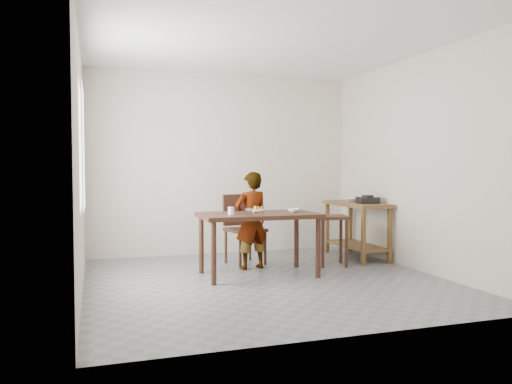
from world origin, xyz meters
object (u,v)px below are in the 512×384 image
object	(u,v)px
dining_chair	(245,229)
stool	(332,240)
child	(251,221)
dining_table	(259,244)
prep_counter	(356,230)

from	to	relation	value
dining_chair	stool	world-z (taller)	dining_chair
dining_chair	child	bearing A→B (deg)	-107.69
dining_table	prep_counter	bearing A→B (deg)	22.15
dining_table	dining_chair	size ratio (longest dim) A/B	1.50
prep_counter	dining_chair	bearing A→B (deg)	178.35
dining_table	child	xyz separation A→B (m)	(0.04, 0.41, 0.25)
child	dining_chair	size ratio (longest dim) A/B	1.33
stool	child	bearing A→B (deg)	173.42
prep_counter	child	xyz separation A→B (m)	(-1.68, -0.29, 0.22)
prep_counter	dining_chair	size ratio (longest dim) A/B	1.28
dining_table	dining_chair	world-z (taller)	dining_chair
dining_table	child	distance (m)	0.48
dining_table	dining_chair	bearing A→B (deg)	85.43
prep_counter	child	distance (m)	1.72
prep_counter	stool	bearing A→B (deg)	-145.18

